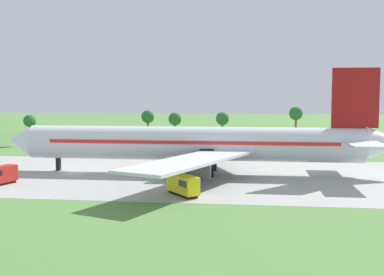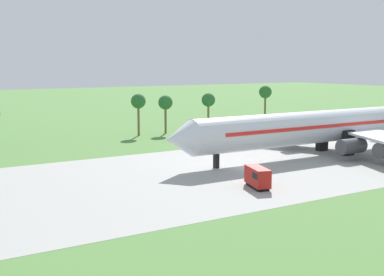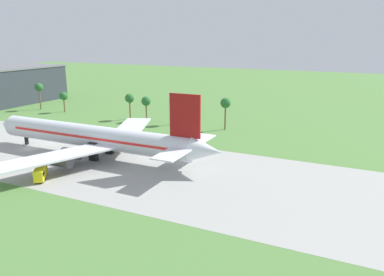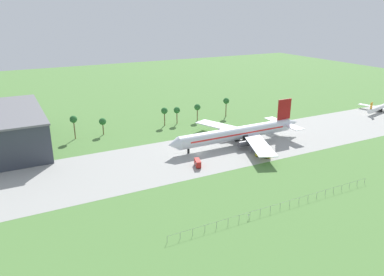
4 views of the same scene
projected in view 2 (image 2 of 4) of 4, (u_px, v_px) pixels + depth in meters
ground_plane at (244, 168)px, 90.08m from camera, size 600.00×600.00×0.00m
taxiway_strip at (244, 168)px, 90.08m from camera, size 320.00×44.00×0.02m
jet_airliner at (331, 126)px, 103.85m from camera, size 73.18×60.77×18.96m
baggage_tug at (258, 177)px, 75.43m from camera, size 3.64×5.87×2.95m
palm_tree_row at (129, 102)px, 128.33m from camera, size 92.23×3.60×11.91m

